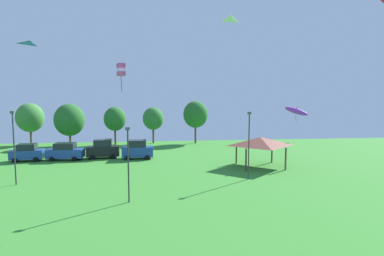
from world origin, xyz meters
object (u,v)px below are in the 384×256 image
(parked_car_rightmost_in_row, at_px, (138,150))
(treeline_tree_4, at_px, (195,115))
(treeline_tree_1, at_px, (69,120))
(parked_car_leftmost, at_px, (27,153))
(park_pavilion, at_px, (260,141))
(treeline_tree_3, at_px, (153,119))
(treeline_tree_0, at_px, (30,118))
(treeline_tree_2, at_px, (115,119))
(light_post_2, at_px, (14,144))
(parked_car_second_from_left, at_px, (65,152))
(kite_flying_3, at_px, (296,111))
(parked_car_third_from_left, at_px, (103,149))
(light_post_0, at_px, (128,160))
(light_post_1, at_px, (249,142))
(kite_flying_1, at_px, (221,29))
(kite_flying_8, at_px, (121,70))
(kite_flying_0, at_px, (16,52))

(parked_car_rightmost_in_row, height_order, treeline_tree_4, treeline_tree_4)
(treeline_tree_1, bearing_deg, parked_car_leftmost, -98.12)
(park_pavilion, bearing_deg, treeline_tree_3, 121.33)
(treeline_tree_0, relative_size, treeline_tree_3, 1.11)
(treeline_tree_1, height_order, treeline_tree_2, treeline_tree_1)
(park_pavilion, bearing_deg, light_post_2, -169.28)
(treeline_tree_1, bearing_deg, parked_car_second_from_left, -77.18)
(kite_flying_3, height_order, light_post_2, kite_flying_3)
(treeline_tree_4, bearing_deg, treeline_tree_0, 177.74)
(parked_car_third_from_left, bearing_deg, park_pavilion, -25.29)
(parked_car_second_from_left, distance_m, treeline_tree_3, 18.92)
(light_post_0, distance_m, treeline_tree_4, 33.14)
(parked_car_third_from_left, bearing_deg, parked_car_rightmost_in_row, -16.23)
(treeline_tree_4, bearing_deg, treeline_tree_3, 174.06)
(parked_car_leftmost, relative_size, light_post_1, 0.61)
(kite_flying_1, distance_m, parked_car_third_from_left, 23.47)
(kite_flying_1, distance_m, treeline_tree_3, 29.94)
(kite_flying_8, bearing_deg, light_post_1, -17.44)
(light_post_1, bearing_deg, park_pavilion, 60.42)
(kite_flying_3, bearing_deg, treeline_tree_1, 154.54)
(parked_car_leftmost, relative_size, treeline_tree_4, 0.53)
(kite_flying_8, bearing_deg, treeline_tree_4, 63.80)
(parked_car_third_from_left, height_order, park_pavilion, park_pavilion)
(parked_car_second_from_left, distance_m, light_post_1, 24.92)
(kite_flying_3, distance_m, treeline_tree_1, 37.46)
(parked_car_leftmost, bearing_deg, park_pavilion, -18.94)
(kite_flying_0, xyz_separation_m, light_post_1, (22.86, -2.62, -8.87))
(light_post_1, distance_m, treeline_tree_1, 35.17)
(kite_flying_1, distance_m, kite_flying_8, 11.37)
(treeline_tree_1, bearing_deg, kite_flying_0, -86.09)
(kite_flying_8, relative_size, park_pavilion, 0.50)
(kite_flying_0, relative_size, treeline_tree_3, 0.39)
(light_post_1, distance_m, treeline_tree_0, 41.88)
(parked_car_third_from_left, height_order, treeline_tree_0, treeline_tree_0)
(park_pavilion, bearing_deg, parked_car_second_from_left, 164.45)
(kite_flying_3, relative_size, parked_car_rightmost_in_row, 0.71)
(kite_flying_1, height_order, treeline_tree_1, kite_flying_1)
(parked_car_second_from_left, distance_m, light_post_2, 12.09)
(parked_car_second_from_left, height_order, park_pavilion, park_pavilion)
(kite_flying_8, height_order, treeline_tree_1, kite_flying_8)
(kite_flying_1, bearing_deg, parked_car_rightmost_in_row, 125.04)
(treeline_tree_0, bearing_deg, kite_flying_8, -51.06)
(park_pavilion, relative_size, treeline_tree_1, 0.82)
(light_post_2, relative_size, treeline_tree_2, 1.03)
(light_post_2, bearing_deg, treeline_tree_2, 76.99)
(kite_flying_3, bearing_deg, parked_car_second_from_left, 174.19)
(treeline_tree_2, bearing_deg, light_post_0, -80.48)
(light_post_0, bearing_deg, kite_flying_8, 98.82)
(light_post_1, bearing_deg, treeline_tree_4, 94.53)
(light_post_2, xyz_separation_m, treeline_tree_0, (-9.13, 26.66, 0.98))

